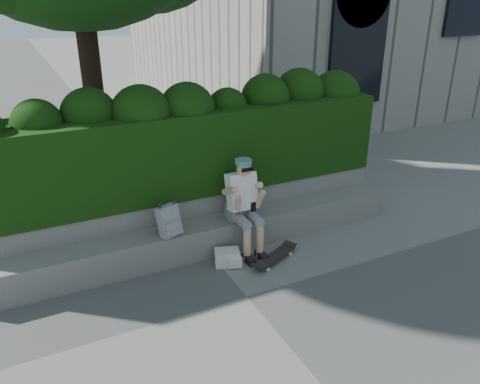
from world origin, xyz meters
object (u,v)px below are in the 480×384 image
backpack_plaid (169,221)px  backpack_ground (227,257)px  person (244,202)px  skateboard (275,257)px

backpack_plaid → backpack_ground: size_ratio=1.26×
person → backpack_ground: bearing=-144.9°
backpack_ground → skateboard: bearing=0.7°
backpack_plaid → backpack_ground: (0.68, -0.36, -0.55)m
person → backpack_plaid: size_ratio=3.29×
skateboard → backpack_ground: 0.67m
person → backpack_plaid: 1.08m
person → skateboard: person is taller
person → backpack_ground: person is taller
skateboard → backpack_ground: size_ratio=2.33×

